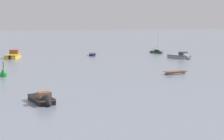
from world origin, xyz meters
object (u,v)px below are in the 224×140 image
object	(u,v)px
rowboat_moored_5	(92,55)
channel_buoy	(3,73)
motorboat_moored_1	(14,56)
sailboat_moored_2	(156,52)
rowboat_moored_4	(175,73)
motorboat_moored_0	(182,57)
motorboat_moored_2	(44,101)

from	to	relation	value
rowboat_moored_5	channel_buoy	xyz separation A→B (m)	(-25.08, -23.81, 0.27)
motorboat_moored_1	sailboat_moored_2	distance (m)	33.83
sailboat_moored_2	motorboat_moored_1	bearing A→B (deg)	-105.64
rowboat_moored_4	motorboat_moored_0	bearing A→B (deg)	52.05
motorboat_moored_1	motorboat_moored_2	world-z (taller)	motorboat_moored_1
motorboat_moored_2	sailboat_moored_2	bearing A→B (deg)	133.68
motorboat_moored_0	channel_buoy	xyz separation A→B (m)	(-37.86, -7.93, 0.14)
channel_buoy	rowboat_moored_5	bearing A→B (deg)	43.51
motorboat_moored_2	channel_buoy	world-z (taller)	channel_buoy
motorboat_moored_0	motorboat_moored_1	distance (m)	35.35
motorboat_moored_1	channel_buoy	distance (m)	28.27
motorboat_moored_2	channel_buoy	xyz separation A→B (m)	(0.55, 18.40, 0.22)
channel_buoy	motorboat_moored_2	bearing A→B (deg)	-91.70
motorboat_moored_0	channel_buoy	bearing A→B (deg)	-85.01
channel_buoy	sailboat_moored_2	bearing A→B (deg)	27.76
motorboat_moored_2	rowboat_moored_5	bearing A→B (deg)	148.69
motorboat_moored_0	motorboat_moored_1	bearing A→B (deg)	-129.62
rowboat_moored_5	motorboat_moored_2	bearing A→B (deg)	173.87
rowboat_moored_5	channel_buoy	bearing A→B (deg)	158.64
motorboat_moored_1	rowboat_moored_5	distance (m)	17.25
motorboat_moored_1	sailboat_moored_2	bearing A→B (deg)	-72.09
motorboat_moored_1	motorboat_moored_2	bearing A→B (deg)	-164.08
motorboat_moored_0	rowboat_moored_5	bearing A→B (deg)	-147.99
rowboat_moored_4	motorboat_moored_2	bearing A→B (deg)	-153.13
motorboat_moored_2	rowboat_moored_4	distance (m)	24.30
motorboat_moored_0	sailboat_moored_2	size ratio (longest dim) A/B	1.17
motorboat_moored_2	rowboat_moored_5	world-z (taller)	motorboat_moored_2
motorboat_moored_1	channel_buoy	world-z (taller)	channel_buoy
channel_buoy	motorboat_moored_0	bearing A→B (deg)	11.83
motorboat_moored_0	rowboat_moored_4	size ratio (longest dim) A/B	1.57
motorboat_moored_2	motorboat_moored_1	bearing A→B (deg)	169.13
rowboat_moored_4	channel_buoy	xyz separation A→B (m)	(-21.97, 9.26, 0.31)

